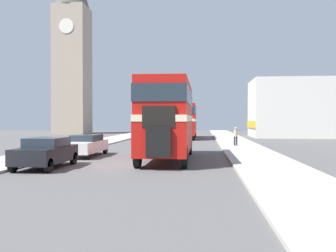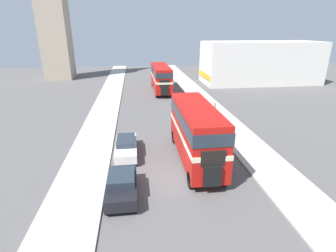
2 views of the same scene
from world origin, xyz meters
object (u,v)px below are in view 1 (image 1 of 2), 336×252
Objects in this scene: double_decker_bus at (168,114)px; pedestrian_walking at (236,135)px; car_parked_near at (46,152)px; car_parked_mid at (86,145)px; church_tower at (72,34)px; bus_distant at (185,118)px.

double_decker_bus is 11.81m from pedestrian_walking.
car_parked_mid is at bearing 88.60° from car_parked_near.
church_tower reaches higher than double_decker_bus.
car_parked_near is 17.92m from pedestrian_walking.
church_tower reaches higher than car_parked_mid.
car_parked_near is at bearing -71.91° from church_tower.
pedestrian_walking is at bearing 66.10° from double_decker_bus.
church_tower reaches higher than car_parked_near.
double_decker_bus is at bearing -89.66° from bus_distant.
car_parked_near is at bearing -143.60° from double_decker_bus.
double_decker_bus is 24.72m from bus_distant.
double_decker_bus is at bearing -113.90° from pedestrian_walking.
car_parked_near is at bearing -124.73° from pedestrian_walking.
car_parked_mid is at bearing -102.70° from bus_distant.
church_tower is (-19.48, 14.58, 14.02)m from bus_distant.
pedestrian_walking reaches higher than car_parked_mid.
church_tower reaches higher than bus_distant.
church_tower is at bearing 116.54° from double_decker_bus.
car_parked_mid is 43.21m from church_tower.
car_parked_near is 0.87× the size of car_parked_mid.
double_decker_bus is 2.00× the size of car_parked_mid.
car_parked_near is 0.13× the size of church_tower.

